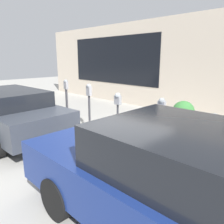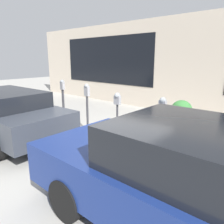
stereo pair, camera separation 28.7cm
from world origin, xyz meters
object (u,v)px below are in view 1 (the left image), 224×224
Objects in this scene: parked_car_middle at (8,111)px; parking_meter_farthest at (67,97)px; parking_meter_nearest at (212,135)px; parking_meter_middle at (118,106)px; parking_meter_fourth at (89,100)px; parked_car_front at (190,186)px; parking_meter_second at (161,117)px; planter_box at (182,127)px.

parking_meter_farthest is at bearing -100.50° from parked_car_middle.
parking_meter_middle is at bearing -0.50° from parking_meter_nearest.
parking_meter_fourth is at bearing 179.90° from parking_meter_farthest.
parking_meter_nearest is at bearing 178.90° from parking_meter_fourth.
parking_meter_nearest is 3.65m from parking_meter_fourth.
parked_car_front is at bearing 103.31° from parking_meter_nearest.
parking_meter_nearest is at bearing -77.20° from parked_car_front.
parking_meter_nearest is 0.27× the size of parked_car_middle.
parked_car_front is (-0.41, 1.74, -0.08)m from parking_meter_nearest.
parking_meter_second is at bearing -179.88° from parking_meter_farthest.
parking_meter_farthest is at bearing 0.12° from parking_meter_second.
parking_meter_fourth is 4.45m from parked_car_front.
parking_meter_middle is at bearing -148.44° from parked_car_middle.
parked_car_front is (-4.06, 1.81, -0.23)m from parking_meter_fourth.
parking_meter_second is 0.30× the size of parked_car_front.
parking_meter_second is 1.27m from parking_meter_middle.
parked_car_front is 5.54m from parked_car_middle.
parking_meter_middle is at bearing 49.66° from planter_box.
parking_meter_fourth is at bearing -1.10° from parking_meter_nearest.
parked_car_middle is (2.70, 1.79, -0.29)m from parking_meter_middle.
parking_meter_fourth is 1.10× the size of planter_box.
parked_car_front reaches higher than parking_meter_nearest.
parking_meter_nearest reaches higher than planter_box.
parking_meter_second is at bearing -3.95° from parking_meter_nearest.
parking_meter_second is at bearing -49.75° from parked_car_front.
parking_meter_fourth is (2.49, 0.01, 0.05)m from parking_meter_second.
parked_car_middle is (5.13, 1.77, -0.12)m from parking_meter_nearest.
parked_car_middle is (3.85, 3.14, 0.33)m from planter_box.
parking_meter_farthest reaches higher than planter_box.
parking_meter_nearest is at bearing 176.05° from parking_meter_second.
parking_meter_nearest is 1.93m from planter_box.
parking_meter_middle is at bearing -32.33° from parked_car_front.
parking_meter_nearest is 1.16m from parking_meter_second.
parking_meter_fourth is 0.32× the size of parked_car_middle.
parking_meter_middle is 0.29× the size of parked_car_front.
parking_meter_farthest is (2.43, -0.05, -0.09)m from parking_meter_middle.
parking_meter_nearest is 1.79m from parked_car_front.
parking_meter_middle is (2.42, -0.02, 0.17)m from parking_meter_nearest.
parking_meter_fourth reaches higher than parking_meter_second.
parking_meter_farthest is 0.33× the size of parked_car_front.
parking_meter_nearest is 0.85× the size of parking_meter_fourth.
parking_meter_second is 1.03× the size of planter_box.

